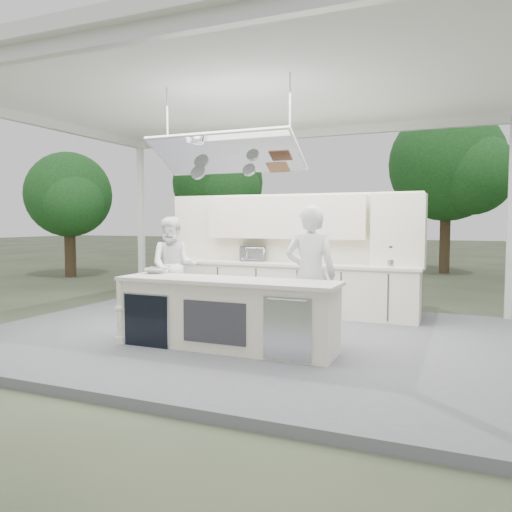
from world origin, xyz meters
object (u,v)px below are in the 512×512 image
at_px(back_counter, 282,287).
at_px(head_chef, 310,275).
at_px(sous_chef, 174,266).
at_px(demo_island, 224,314).

height_order(back_counter, head_chef, head_chef).
height_order(back_counter, sous_chef, sous_chef).
relative_size(back_counter, sous_chef, 2.81).
xyz_separation_m(head_chef, sous_chef, (-2.97, 1.17, -0.07)).
bearing_deg(sous_chef, demo_island, -68.02).
height_order(demo_island, back_counter, same).
bearing_deg(head_chef, demo_island, 24.41).
relative_size(demo_island, sous_chef, 1.71).
distance_m(demo_island, head_chef, 1.31).
bearing_deg(sous_chef, back_counter, 3.69).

